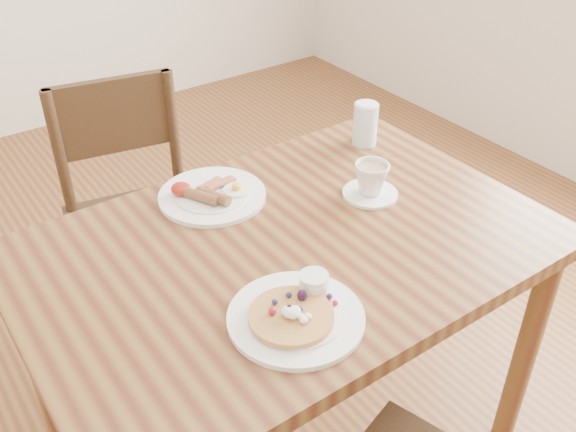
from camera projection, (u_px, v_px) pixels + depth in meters
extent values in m
cube|color=brown|center=(288.00, 248.00, 1.47)|extent=(1.20, 0.80, 0.04)
cylinder|color=brown|center=(526.00, 352.00, 1.71)|extent=(0.06, 0.06, 0.71)
cylinder|color=brown|center=(360.00, 231.00, 2.17)|extent=(0.06, 0.06, 0.71)
cylinder|color=brown|center=(42.00, 372.00, 1.66)|extent=(0.06, 0.06, 0.71)
cube|color=#382514|center=(141.00, 230.00, 2.01)|extent=(0.49, 0.49, 0.04)
cylinder|color=#382514|center=(108.00, 338.00, 1.95)|extent=(0.04, 0.04, 0.43)
cylinder|color=#382514|center=(219.00, 305.00, 2.07)|extent=(0.04, 0.04, 0.43)
cylinder|color=#382514|center=(86.00, 270.00, 2.22)|extent=(0.04, 0.04, 0.43)
cylinder|color=#382514|center=(186.00, 244.00, 2.34)|extent=(0.04, 0.04, 0.43)
cylinder|color=#382514|center=(174.00, 134.00, 2.09)|extent=(0.04, 0.04, 0.43)
cylinder|color=#382514|center=(60.00, 156.00, 1.96)|extent=(0.04, 0.04, 0.43)
cube|color=#382514|center=(113.00, 116.00, 1.98)|extent=(0.38, 0.10, 0.24)
cylinder|color=white|center=(296.00, 318.00, 1.25)|extent=(0.27, 0.27, 0.01)
cylinder|color=white|center=(296.00, 315.00, 1.24)|extent=(0.19, 0.19, 0.01)
cylinder|color=#B22D59|center=(313.00, 301.00, 1.27)|extent=(0.07, 0.07, 0.00)
cylinder|color=#C68C47|center=(291.00, 316.00, 1.23)|extent=(0.17, 0.17, 0.01)
ellipsoid|color=white|center=(291.00, 312.00, 1.21)|extent=(0.03, 0.03, 0.02)
ellipsoid|color=white|center=(305.00, 318.00, 1.20)|extent=(0.02, 0.02, 0.01)
cylinder|color=white|center=(314.00, 283.00, 1.29)|extent=(0.06, 0.06, 0.04)
cylinder|color=#591E07|center=(314.00, 277.00, 1.28)|extent=(0.05, 0.05, 0.00)
sphere|color=black|center=(299.00, 300.00, 1.24)|extent=(0.02, 0.02, 0.02)
sphere|color=#1E234C|center=(289.00, 296.00, 1.26)|extent=(0.01, 0.01, 0.01)
sphere|color=#1E234C|center=(274.00, 300.00, 1.25)|extent=(0.01, 0.01, 0.01)
sphere|color=#B21938|center=(282.00, 309.00, 1.23)|extent=(0.02, 0.02, 0.02)
sphere|color=black|center=(292.00, 314.00, 1.21)|extent=(0.02, 0.02, 0.02)
sphere|color=#1E234C|center=(308.00, 311.00, 1.22)|extent=(0.01, 0.01, 0.01)
sphere|color=#1E234C|center=(338.00, 311.00, 1.24)|extent=(0.01, 0.01, 0.01)
sphere|color=#B21938|center=(331.00, 298.00, 1.27)|extent=(0.01, 0.01, 0.01)
cylinder|color=white|center=(212.00, 196.00, 1.61)|extent=(0.27, 0.27, 0.01)
cylinder|color=white|center=(212.00, 193.00, 1.61)|extent=(0.19, 0.19, 0.01)
cylinder|color=brown|center=(201.00, 196.00, 1.56)|extent=(0.06, 0.10, 0.03)
cylinder|color=brown|center=(213.00, 196.00, 1.57)|extent=(0.06, 0.10, 0.03)
cube|color=maroon|center=(209.00, 185.00, 1.63)|extent=(0.08, 0.04, 0.01)
cube|color=maroon|center=(221.00, 183.00, 1.63)|extent=(0.08, 0.03, 0.01)
cylinder|color=white|center=(237.00, 190.00, 1.61)|extent=(0.07, 0.07, 0.00)
ellipsoid|color=yellow|center=(237.00, 186.00, 1.60)|extent=(0.03, 0.03, 0.01)
ellipsoid|color=#A5190F|center=(181.00, 189.00, 1.59)|extent=(0.05, 0.05, 0.03)
cylinder|color=white|center=(370.00, 194.00, 1.62)|extent=(0.14, 0.14, 0.01)
imported|color=white|center=(371.00, 178.00, 1.60)|extent=(0.11, 0.11, 0.08)
cylinder|color=tan|center=(372.00, 168.00, 1.58)|extent=(0.07, 0.07, 0.00)
cylinder|color=silver|center=(365.00, 124.00, 1.82)|extent=(0.07, 0.07, 0.12)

